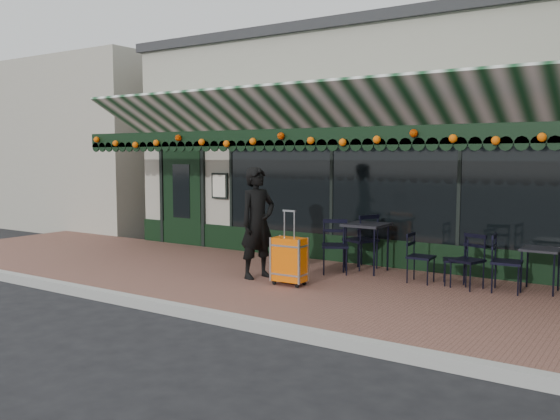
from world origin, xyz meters
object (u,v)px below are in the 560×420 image
Objects in this scene: woman at (258,223)px; cafe_table_b at (366,228)px; chair_a_front at (467,261)px; suitcase at (289,260)px; chair_a_right at (507,263)px; cafe_table_a at (541,253)px; chair_b_right at (421,258)px; chair_a_left at (455,261)px; chair_b_front at (335,246)px; chair_b_left at (361,241)px.

cafe_table_b is at bearing -24.14° from woman.
woman is 3.33m from chair_a_front.
suitcase is 3.23m from chair_a_right.
chair_a_right reaches higher than cafe_table_a.
chair_a_left is at bearing -76.80° from chair_b_right.
chair_a_right is at bearing 23.24° from suitcase.
chair_b_front is (-3.17, -0.45, -0.12)m from cafe_table_a.
chair_a_left is at bearing 32.08° from suitcase.
chair_a_front is (0.22, -0.14, 0.04)m from chair_a_left.
chair_a_right reaches higher than chair_a_front.
cafe_table_a is 3.21m from chair_b_front.
chair_b_left reaches higher than cafe_table_a.
chair_a_left is (2.87, 1.25, -0.53)m from woman.
cafe_table_b reaches higher than chair_b_right.
cafe_table_a is 3.01m from chair_b_left.
suitcase is 1.38× the size of cafe_table_b.
chair_a_right is at bearing 102.20° from chair_b_left.
chair_b_left reaches higher than chair_a_front.
chair_a_left is 1.87m from chair_b_left.
chair_b_front is at bearing -23.79° from woman.
chair_b_front is (-2.21, -0.09, 0.05)m from chair_a_front.
chair_a_front is at bearing 90.61° from chair_a_right.
chair_b_right is at bearing -162.05° from chair_a_front.
cafe_table_b is (0.53, 1.63, 0.36)m from suitcase.
cafe_table_b is 0.96× the size of chair_a_right.
chair_b_right is at bearing -25.54° from chair_b_front.
cafe_table_b is at bearing 70.13° from suitcase.
chair_a_front reaches higher than chair_b_right.
chair_a_right reaches higher than chair_b_right.
woman reaches higher than chair_b_left.
chair_b_left is 0.66m from chair_b_front.
chair_b_left is at bearing 133.00° from cafe_table_b.
suitcase is 1.53× the size of chair_a_left.
chair_a_front is at bearing -91.92° from chair_b_right.
chair_b_front is at bearing 80.98° from suitcase.
suitcase is 2.58m from chair_a_left.
cafe_table_a is 0.86× the size of chair_a_left.
woman is 2.09× the size of chair_a_right.
chair_b_left is (1.06, 1.67, -0.41)m from woman.
suitcase is at bearing 108.92° from chair_a_right.
chair_a_left is 0.76× the size of chair_b_left.
cafe_table_a is at bearing 80.89° from chair_a_left.
suitcase is 1.17× the size of chair_b_left.
chair_b_left is (-2.04, 0.55, 0.08)m from chair_a_front.
cafe_table_b is at bearing -171.90° from chair_a_front.
chair_b_front is at bearing -171.87° from cafe_table_a.
chair_a_left is at bearing -6.89° from cafe_table_b.
cafe_table_a is 0.75× the size of chair_a_right.
chair_b_front is (0.89, 1.03, -0.45)m from woman.
woman is 2.18× the size of chair_a_front.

